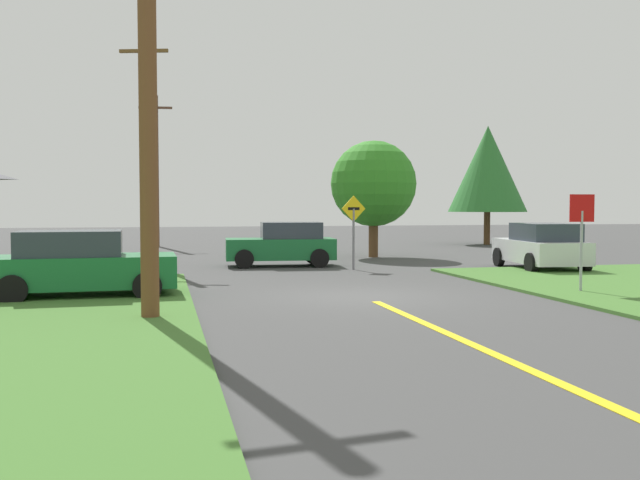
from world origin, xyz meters
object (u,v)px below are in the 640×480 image
object	(u,v)px
car_on_crossroad	(541,247)
pine_tree_center	(374,184)
utility_pole_mid	(145,146)
utility_pole_far	(156,169)
utility_pole_near	(148,68)
oak_tree_left	(488,169)
direction_sign	(354,224)
car_approaching_junction	(283,244)
parked_car_near_building	(80,265)
stop_sign	(582,225)

from	to	relation	value
car_on_crossroad	pine_tree_center	size ratio (longest dim) A/B	0.85
utility_pole_mid	utility_pole_far	bearing A→B (deg)	88.65
utility_pole_near	oak_tree_left	size ratio (longest dim) A/B	1.39
car_on_crossroad	direction_sign	size ratio (longest dim) A/B	1.66
car_approaching_junction	car_on_crossroad	size ratio (longest dim) A/B	0.96
utility_pole_near	utility_pole_mid	size ratio (longest dim) A/B	1.11
car_approaching_junction	parked_car_near_building	size ratio (longest dim) A/B	0.93
parked_car_near_building	utility_pole_far	bearing A→B (deg)	83.83
utility_pole_mid	direction_sign	bearing A→B (deg)	-24.41
car_on_crossroad	utility_pole_near	bearing A→B (deg)	127.35
utility_pole_far	direction_sign	bearing A→B (deg)	-67.08
parked_car_near_building	oak_tree_left	world-z (taller)	oak_tree_left
utility_pole_far	direction_sign	world-z (taller)	utility_pole_far
stop_sign	utility_pole_far	world-z (taller)	utility_pole_far
parked_car_near_building	oak_tree_left	size ratio (longest dim) A/B	0.64
car_on_crossroad	utility_pole_mid	bearing A→B (deg)	76.37
car_approaching_junction	utility_pole_near	distance (m)	13.05
utility_pole_mid	utility_pole_far	size ratio (longest dim) A/B	1.04
stop_sign	utility_pole_near	world-z (taller)	utility_pole_near
car_on_crossroad	utility_pole_mid	distance (m)	14.68
parked_car_near_building	direction_sign	world-z (taller)	direction_sign
stop_sign	utility_pole_mid	size ratio (longest dim) A/B	0.29
stop_sign	car_on_crossroad	world-z (taller)	stop_sign
car_approaching_junction	pine_tree_center	bearing A→B (deg)	-137.34
utility_pole_far	oak_tree_left	size ratio (longest dim) A/B	1.21
car_on_crossroad	pine_tree_center	distance (m)	8.38
utility_pole_near	pine_tree_center	distance (m)	17.81
car_approaching_junction	utility_pole_far	world-z (taller)	utility_pole_far
utility_pole_far	oak_tree_left	distance (m)	18.69
utility_pole_far	oak_tree_left	world-z (taller)	utility_pole_far
car_approaching_junction	utility_pole_mid	bearing A→B (deg)	-10.02
stop_sign	car_approaching_junction	bearing A→B (deg)	-60.15
car_on_crossroad	car_approaching_junction	bearing A→B (deg)	73.76
utility_pole_mid	oak_tree_left	xyz separation A→B (m)	(18.84, 10.45, -0.08)
parked_car_near_building	pine_tree_center	xyz separation A→B (m)	(10.86, 11.40, 2.37)
stop_sign	direction_sign	world-z (taller)	direction_sign
parked_car_near_building	utility_pole_far	size ratio (longest dim) A/B	0.53
parked_car_near_building	utility_pole_mid	xyz separation A→B (m)	(1.34, 9.03, 3.62)
car_approaching_junction	direction_sign	xyz separation A→B (m)	(2.15, -1.95, 0.80)
utility_pole_mid	direction_sign	world-z (taller)	utility_pole_mid
pine_tree_center	stop_sign	bearing A→B (deg)	-84.28
oak_tree_left	utility_pole_mid	bearing A→B (deg)	-150.98
stop_sign	pine_tree_center	bearing A→B (deg)	-85.87
parked_car_near_building	direction_sign	distance (m)	10.26
car_approaching_junction	oak_tree_left	distance (m)	18.53
oak_tree_left	pine_tree_center	world-z (taller)	oak_tree_left
parked_car_near_building	utility_pole_far	distance (m)	22.17
oak_tree_left	stop_sign	bearing A→B (deg)	-110.46
parked_car_near_building	utility_pole_far	world-z (taller)	utility_pole_far
car_approaching_junction	parked_car_near_building	xyz separation A→B (m)	(-6.26, -7.77, 0.00)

